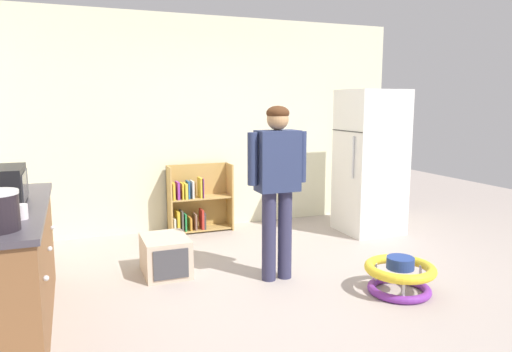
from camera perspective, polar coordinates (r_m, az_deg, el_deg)
The scene contains 10 objects.
ground_plane at distance 4.28m, azimuth 3.65°, elevation -13.44°, with size 12.00×12.00×0.00m, color #AFA198.
back_wall at distance 6.16m, azimuth -5.50°, elevation 6.29°, with size 5.20×0.06×2.70m, color beige.
kitchen_counter at distance 3.89m, azimuth -28.25°, elevation -9.77°, with size 0.65×1.94×0.90m.
refrigerator at distance 6.06m, azimuth 13.65°, elevation 1.67°, with size 0.73×0.68×1.78m.
bookshelf at distance 6.03m, azimuth -7.30°, elevation -3.17°, with size 0.80×0.28×0.85m.
standing_person at distance 4.26m, azimuth 2.60°, elevation -0.14°, with size 0.57×0.22×1.60m.
baby_walker at distance 4.31m, azimuth 16.98°, elevation -11.42°, with size 0.60×0.60×0.32m.
pet_carrier at distance 4.65m, azimuth -10.89°, elevation -9.40°, with size 0.42×0.55×0.36m.
blue_cup at distance 4.48m, azimuth -27.31°, elevation -0.83°, with size 0.08×0.08×0.10m, color blue.
white_cup at distance 3.32m, azimuth -26.51°, elevation -3.89°, with size 0.08×0.08×0.10m, color white.
Camera 1 is at (-1.69, -3.58, 1.63)m, focal length 33.09 mm.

